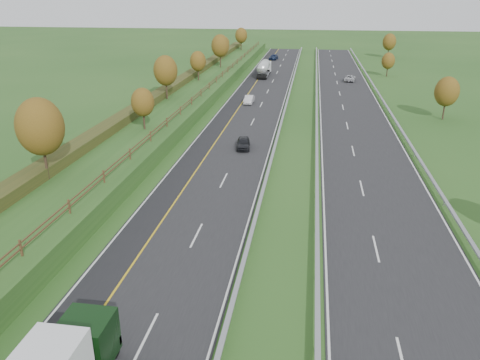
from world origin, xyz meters
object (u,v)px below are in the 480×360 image
(car_small_far, at_px, (274,57))
(car_oncoming, at_px, (350,78))
(car_silver_mid, at_px, (249,99))
(car_dark_near, at_px, (243,143))
(road_tanker, at_px, (264,68))

(car_small_far, relative_size, car_oncoming, 1.05)
(car_silver_mid, relative_size, car_oncoming, 0.88)
(car_silver_mid, xyz_separation_m, car_oncoming, (19.04, 25.62, -0.03))
(car_dark_near, bearing_deg, road_tanker, 86.58)
(car_silver_mid, height_order, car_small_far, car_small_far)
(car_dark_near, bearing_deg, car_silver_mid, 89.34)
(car_dark_near, distance_m, car_small_far, 84.84)
(car_silver_mid, relative_size, car_small_far, 0.84)
(road_tanker, height_order, car_small_far, road_tanker)
(car_silver_mid, bearing_deg, car_oncoming, 54.35)
(car_dark_near, relative_size, car_small_far, 0.81)
(car_dark_near, xyz_separation_m, car_silver_mid, (-2.70, 25.68, 0.00))
(road_tanker, distance_m, car_oncoming, 19.96)
(car_oncoming, bearing_deg, car_silver_mid, 61.29)
(car_small_far, bearing_deg, road_tanker, -82.18)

